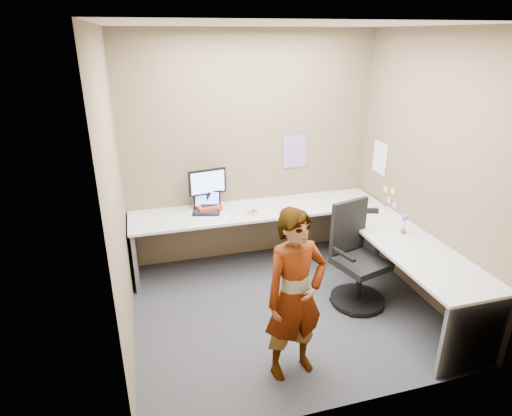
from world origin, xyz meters
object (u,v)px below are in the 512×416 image
object	(u,v)px
desk	(312,236)
person	(295,296)
monitor	(208,184)
office_chair	(356,264)

from	to	relation	value
desk	person	size ratio (longest dim) A/B	2.04
monitor	office_chair	xyz separation A→B (m)	(1.32, -1.18, -0.60)
desk	monitor	size ratio (longest dim) A/B	6.74
office_chair	person	size ratio (longest dim) A/B	0.73
person	desk	bearing A→B (deg)	51.28
office_chair	person	xyz separation A→B (m)	(-0.97, -0.78, 0.29)
monitor	person	size ratio (longest dim) A/B	0.30
monitor	person	bearing A→B (deg)	-89.95
office_chair	desk	bearing A→B (deg)	110.96
monitor	person	world-z (taller)	person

